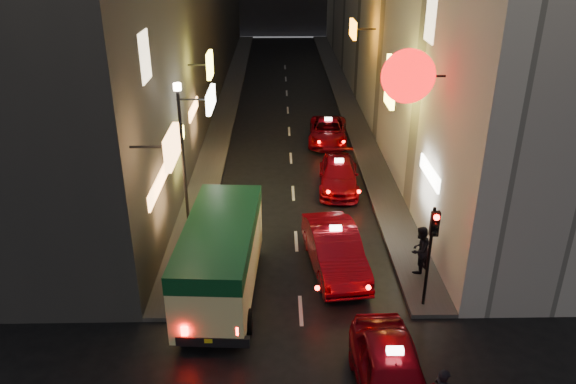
{
  "coord_description": "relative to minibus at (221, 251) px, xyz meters",
  "views": [
    {
      "loc": [
        -0.69,
        -6.37,
        11.17
      ],
      "look_at": [
        -0.33,
        13.0,
        2.16
      ],
      "focal_mm": 35.0,
      "sensor_mm": 36.0,
      "label": 1
    }
  ],
  "objects": [
    {
      "name": "sidewalk_left",
      "position": [
        -1.65,
        24.54,
        -1.62
      ],
      "size": [
        1.5,
        52.0,
        0.15
      ],
      "primitive_type": "cube",
      "color": "#464341",
      "rests_on": "ground"
    },
    {
      "name": "sidewalk_right",
      "position": [
        6.85,
        24.54,
        -1.62
      ],
      "size": [
        1.5,
        52.0,
        0.15
      ],
      "primitive_type": "cube",
      "color": "#464341",
      "rests_on": "ground"
    },
    {
      "name": "minibus",
      "position": [
        0.0,
        0.0,
        0.0
      ],
      "size": [
        2.55,
        6.36,
        2.69
      ],
      "color": "#FAF69C",
      "rests_on": "ground"
    },
    {
      "name": "taxi_near",
      "position": [
        4.79,
        -4.85,
        -0.78
      ],
      "size": [
        2.46,
        5.79,
        2.0
      ],
      "color": "maroon",
      "rests_on": "ground"
    },
    {
      "name": "taxi_second",
      "position": [
        3.92,
        1.55,
        -0.78
      ],
      "size": [
        3.07,
        6.02,
        2.0
      ],
      "color": "maroon",
      "rests_on": "ground"
    },
    {
      "name": "taxi_third",
      "position": [
        4.77,
        8.65,
        -0.93
      ],
      "size": [
        2.34,
        4.94,
        1.7
      ],
      "color": "maroon",
      "rests_on": "ground"
    },
    {
      "name": "taxi_far",
      "position": [
        4.81,
        15.11,
        -0.94
      ],
      "size": [
        2.37,
        4.93,
        1.69
      ],
      "color": "maroon",
      "rests_on": "ground"
    },
    {
      "name": "pedestrian_sidewalk",
      "position": [
        6.86,
        1.06,
        -0.55
      ],
      "size": [
        0.87,
        0.86,
        2.0
      ],
      "primitive_type": "imported",
      "rotation": [
        0.0,
        0.0,
        3.89
      ],
      "color": "black",
      "rests_on": "sidewalk_right"
    },
    {
      "name": "traffic_light",
      "position": [
        6.6,
        -0.99,
        0.99
      ],
      "size": [
        0.26,
        0.43,
        3.5
      ],
      "color": "black",
      "rests_on": "sidewalk_right"
    },
    {
      "name": "lamp_post",
      "position": [
        -1.6,
        3.54,
        2.03
      ],
      "size": [
        0.28,
        0.28,
        6.22
      ],
      "color": "black",
      "rests_on": "sidewalk_left"
    }
  ]
}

